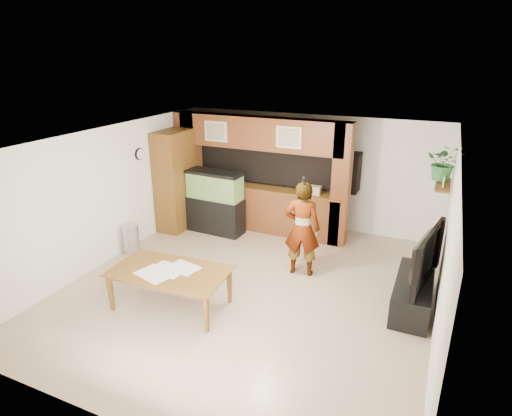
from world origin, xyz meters
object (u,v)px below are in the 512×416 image
at_px(aquarium, 215,203).
at_px(person, 302,229).
at_px(television, 418,255).
at_px(pantry_cabinet, 175,181).
at_px(dining_table, 170,290).

height_order(aquarium, person, person).
relative_size(television, person, 0.84).
bearing_deg(television, pantry_cabinet, 86.91).
distance_m(television, dining_table, 3.94).
height_order(aquarium, television, aquarium).
distance_m(aquarium, television, 4.64).
height_order(aquarium, dining_table, aquarium).
bearing_deg(aquarium, person, -21.26).
bearing_deg(dining_table, aquarium, 101.57).
height_order(pantry_cabinet, person, pantry_cabinet).
xyz_separation_m(pantry_cabinet, aquarium, (0.95, 0.14, -0.44)).
height_order(pantry_cabinet, television, pantry_cabinet).
bearing_deg(aquarium, pantry_cabinet, -168.60).
bearing_deg(pantry_cabinet, television, -13.54).
xyz_separation_m(aquarium, television, (4.40, -1.43, 0.24)).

